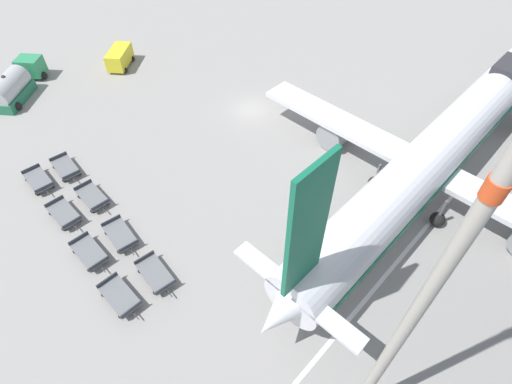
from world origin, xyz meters
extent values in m
plane|color=gray|center=(0.00, 0.00, 0.00)|extent=(500.00, 500.00, 0.00)
cube|color=#2D2D33|center=(19.56, 14.86, 4.39)|extent=(2.64, 4.06, 3.48)
cylinder|color=silver|center=(18.68, 1.72, 3.77)|extent=(6.47, 37.80, 3.98)
cone|color=silver|center=(17.43, -17.05, 3.77)|extent=(4.09, 5.01, 3.78)
cube|color=#146B4C|center=(17.48, -16.30, 10.15)|extent=(0.48, 2.99, 8.79)
cube|color=silver|center=(17.47, -16.48, 4.37)|extent=(9.30, 1.75, 0.24)
cube|color=silver|center=(18.58, 0.22, 2.88)|extent=(33.13, 5.03, 0.44)
cylinder|color=gray|center=(9.71, 1.21, 1.38)|extent=(2.84, 3.24, 2.64)
cube|color=#146B4C|center=(18.68, 1.72, 3.08)|extent=(6.30, 34.05, 0.72)
cylinder|color=#56565B|center=(19.46, 13.36, 1.69)|extent=(0.24, 0.24, 2.18)
sphere|color=black|center=(19.46, 13.36, 0.60)|extent=(1.19, 1.19, 1.19)
cylinder|color=#56565B|center=(21.31, -2.22, 1.69)|extent=(0.24, 0.24, 2.18)
sphere|color=black|center=(21.31, -2.22, 0.60)|extent=(1.19, 1.19, 1.19)
cylinder|color=#56565B|center=(15.55, -1.84, 1.69)|extent=(0.24, 0.24, 2.18)
sphere|color=black|center=(15.55, -1.84, 0.60)|extent=(1.19, 1.19, 1.19)
cube|color=#2D8C5B|center=(-23.75, -11.27, 1.41)|extent=(3.33, 3.21, 2.01)
cube|color=#236B4C|center=(-21.00, -15.20, 0.56)|extent=(5.19, 5.88, 1.12)
cylinder|color=#ADB2B7|center=(-21.00, -15.20, 1.70)|extent=(4.87, 5.55, 2.38)
sphere|color=#333338|center=(-21.00, -15.20, 2.89)|extent=(0.44, 0.44, 0.44)
sphere|color=black|center=(-22.57, -10.80, 0.45)|extent=(0.90, 0.90, 0.90)
sphere|color=black|center=(-24.59, -12.21, 0.45)|extent=(0.90, 0.90, 0.90)
sphere|color=black|center=(-19.09, -15.80, 0.45)|extent=(0.90, 0.90, 0.90)
cube|color=yellow|center=(-17.96, -3.20, 1.20)|extent=(4.00, 4.60, 1.85)
cube|color=#1E232D|center=(-19.13, -1.48, 1.52)|extent=(1.42, 1.00, 0.65)
sphere|color=black|center=(-17.96, -1.54, 0.30)|extent=(0.60, 0.60, 0.60)
sphere|color=black|center=(-19.51, -2.59, 0.30)|extent=(0.60, 0.60, 0.60)
sphere|color=black|center=(-16.42, -3.81, 0.30)|extent=(0.60, 0.60, 0.60)
sphere|color=black|center=(-17.96, -4.86, 0.30)|extent=(0.60, 0.60, 0.60)
cube|color=slate|center=(-7.16, -20.19, 0.55)|extent=(3.38, 2.05, 0.10)
cube|color=#2D333D|center=(-5.63, -20.42, 0.76)|extent=(0.31, 1.60, 0.32)
cube|color=#2D333D|center=(-8.70, -19.97, 0.76)|extent=(0.31, 1.60, 0.32)
cube|color=#333338|center=(-5.25, -20.47, 0.43)|extent=(0.70, 0.16, 0.06)
sphere|color=black|center=(-6.16, -21.03, 0.18)|extent=(0.36, 0.36, 0.36)
sphere|color=black|center=(-5.96, -19.68, 0.18)|extent=(0.36, 0.36, 0.36)
sphere|color=black|center=(-8.36, -20.71, 0.18)|extent=(0.36, 0.36, 0.36)
sphere|color=black|center=(-8.17, -19.35, 0.18)|extent=(0.36, 0.36, 0.36)
cube|color=slate|center=(-2.08, -20.88, 0.55)|extent=(3.32, 1.91, 0.10)
cube|color=#2D333D|center=(-0.54, -21.03, 0.76)|extent=(0.23, 1.61, 0.32)
cube|color=#2D333D|center=(-3.62, -20.73, 0.76)|extent=(0.23, 1.61, 0.32)
cube|color=#333338|center=(-0.15, -21.07, 0.43)|extent=(0.70, 0.13, 0.06)
sphere|color=black|center=(-1.04, -21.67, 0.18)|extent=(0.36, 0.36, 0.36)
sphere|color=black|center=(-0.91, -20.31, 0.18)|extent=(0.36, 0.36, 0.36)
sphere|color=black|center=(-3.25, -21.46, 0.18)|extent=(0.36, 0.36, 0.36)
sphere|color=black|center=(-3.12, -20.09, 0.18)|extent=(0.36, 0.36, 0.36)
cube|color=slate|center=(2.72, -21.76, 0.55)|extent=(3.33, 1.94, 0.10)
cube|color=#2D333D|center=(4.26, -21.92, 0.76)|extent=(0.25, 1.61, 0.32)
cube|color=#2D333D|center=(1.17, -21.59, 0.76)|extent=(0.25, 1.61, 0.32)
cube|color=#333338|center=(4.64, -21.96, 0.43)|extent=(0.70, 0.13, 0.06)
sphere|color=black|center=(3.75, -22.55, 0.18)|extent=(0.36, 0.36, 0.36)
sphere|color=black|center=(3.89, -21.19, 0.18)|extent=(0.36, 0.36, 0.36)
sphere|color=black|center=(1.54, -22.32, 0.18)|extent=(0.36, 0.36, 0.36)
sphere|color=black|center=(1.68, -20.96, 0.18)|extent=(0.36, 0.36, 0.36)
cube|color=slate|center=(7.36, -22.52, 0.55)|extent=(3.32, 1.91, 0.10)
cube|color=#2D333D|center=(8.90, -22.66, 0.76)|extent=(0.23, 1.61, 0.32)
cube|color=#2D333D|center=(5.82, -22.37, 0.76)|extent=(0.23, 1.61, 0.32)
cube|color=#333338|center=(9.29, -22.70, 0.43)|extent=(0.70, 0.13, 0.06)
sphere|color=black|center=(8.40, -23.30, 0.18)|extent=(0.36, 0.36, 0.36)
sphere|color=black|center=(8.53, -21.94, 0.18)|extent=(0.36, 0.36, 0.36)
sphere|color=black|center=(6.19, -23.09, 0.18)|extent=(0.36, 0.36, 0.36)
sphere|color=black|center=(6.32, -21.73, 0.18)|extent=(0.36, 0.36, 0.36)
cube|color=slate|center=(-6.75, -17.79, 0.55)|extent=(3.42, 2.15, 0.10)
cube|color=#2D333D|center=(-5.22, -18.07, 0.76)|extent=(0.37, 1.60, 0.32)
cube|color=#2D333D|center=(-8.27, -17.52, 0.76)|extent=(0.37, 1.60, 0.32)
cube|color=#333338|center=(-4.84, -18.14, 0.43)|extent=(0.70, 0.18, 0.06)
sphere|color=black|center=(-5.78, -18.66, 0.18)|extent=(0.36, 0.36, 0.36)
sphere|color=black|center=(-5.53, -17.32, 0.18)|extent=(0.36, 0.36, 0.36)
sphere|color=black|center=(-7.97, -18.27, 0.18)|extent=(0.36, 0.36, 0.36)
sphere|color=black|center=(-7.72, -16.92, 0.18)|extent=(0.36, 0.36, 0.36)
cube|color=slate|center=(-1.89, -18.33, 0.55)|extent=(3.35, 1.98, 0.10)
cube|color=#2D333D|center=(-0.36, -18.52, 0.76)|extent=(0.27, 1.61, 0.32)
cube|color=#2D333D|center=(-3.43, -18.15, 0.76)|extent=(0.27, 1.61, 0.32)
cube|color=#333338|center=(0.03, -18.57, 0.43)|extent=(0.70, 0.14, 0.06)
sphere|color=black|center=(-0.87, -19.15, 0.18)|extent=(0.36, 0.36, 0.36)
sphere|color=black|center=(-0.71, -17.79, 0.18)|extent=(0.36, 0.36, 0.36)
sphere|color=black|center=(-3.08, -18.88, 0.18)|extent=(0.36, 0.36, 0.36)
sphere|color=black|center=(-2.92, -17.52, 0.18)|extent=(0.36, 0.36, 0.36)
cube|color=slate|center=(3.15, -19.29, 0.55)|extent=(3.44, 2.22, 0.10)
cube|color=#2D333D|center=(4.67, -19.60, 0.76)|extent=(0.41, 1.59, 0.32)
cube|color=#2D333D|center=(1.63, -18.97, 0.76)|extent=(0.41, 1.59, 0.32)
cube|color=#333338|center=(5.05, -19.68, 0.43)|extent=(0.70, 0.20, 0.06)
sphere|color=black|center=(4.10, -20.18, 0.18)|extent=(0.36, 0.36, 0.36)
sphere|color=black|center=(4.38, -18.84, 0.18)|extent=(0.36, 0.36, 0.36)
sphere|color=black|center=(1.92, -19.73, 0.18)|extent=(0.36, 0.36, 0.36)
sphere|color=black|center=(2.20, -18.39, 0.18)|extent=(0.36, 0.36, 0.36)
cube|color=slate|center=(7.87, -19.80, 0.55)|extent=(3.43, 2.19, 0.10)
cube|color=#2D333D|center=(9.39, -20.10, 0.76)|extent=(0.39, 1.60, 0.32)
cube|color=#2D333D|center=(6.35, -19.51, 0.76)|extent=(0.39, 1.60, 0.32)
cube|color=#333338|center=(9.77, -20.18, 0.43)|extent=(0.70, 0.19, 0.06)
sphere|color=black|center=(8.83, -20.69, 0.18)|extent=(0.36, 0.36, 0.36)
sphere|color=black|center=(9.09, -19.35, 0.18)|extent=(0.36, 0.36, 0.36)
sphere|color=black|center=(6.65, -20.26, 0.18)|extent=(0.36, 0.36, 0.36)
sphere|color=black|center=(6.91, -18.92, 0.18)|extent=(0.36, 0.36, 0.36)
cylinder|color=#ADA89E|center=(23.19, -18.33, 11.34)|extent=(0.50, 0.50, 22.69)
cylinder|color=#D8471E|center=(23.19, -18.33, 18.61)|extent=(0.57, 0.57, 0.60)
cube|color=white|center=(20.59, -7.68, 0.00)|extent=(1.86, 23.48, 0.01)
camera|label=1|loc=(22.97, -26.70, 25.31)|focal=28.00mm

